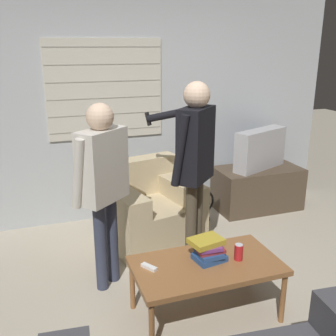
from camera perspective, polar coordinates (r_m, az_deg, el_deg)
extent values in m
plane|color=#B2A893|center=(3.27, 3.18, -20.28)|extent=(16.00, 16.00, 0.00)
cube|color=#ADB2B7|center=(4.58, -6.25, 8.28)|extent=(5.20, 0.06, 2.55)
cube|color=beige|center=(4.47, -9.09, 11.18)|extent=(1.29, 0.02, 1.09)
cube|color=gray|center=(4.53, -8.79, 5.47)|extent=(1.26, 0.00, 0.01)
cube|color=gray|center=(4.49, -8.89, 7.73)|extent=(1.26, 0.00, 0.01)
cube|color=gray|center=(4.47, -9.00, 10.01)|extent=(1.26, 0.00, 0.01)
cube|color=gray|center=(4.45, -9.11, 12.32)|extent=(1.26, 0.00, 0.01)
cube|color=gray|center=(4.43, -9.23, 14.65)|extent=(1.26, 0.00, 0.01)
cube|color=gray|center=(4.43, -9.35, 16.98)|extent=(1.26, 0.00, 0.01)
cube|color=#C6B289|center=(4.15, -2.43, -7.87)|extent=(1.04, 0.98, 0.45)
cube|color=#C6B289|center=(4.24, -4.50, -1.19)|extent=(0.91, 0.38, 0.39)
cube|color=#C6B289|center=(4.17, 1.42, -2.83)|extent=(0.41, 0.84, 0.20)
cube|color=#C6B289|center=(3.88, -6.70, -4.54)|extent=(0.41, 0.84, 0.20)
cube|color=brown|center=(3.02, 5.62, -13.91)|extent=(1.10, 0.60, 0.04)
cylinder|color=brown|center=(3.21, -5.20, -16.61)|extent=(0.04, 0.04, 0.41)
cylinder|color=brown|center=(3.54, 11.41, -13.33)|extent=(0.04, 0.04, 0.41)
cylinder|color=brown|center=(2.80, -2.38, -22.34)|extent=(0.04, 0.04, 0.41)
cylinder|color=brown|center=(3.18, 16.34, -17.67)|extent=(0.04, 0.04, 0.41)
cube|color=#4C3D2D|center=(5.10, 12.84, -2.86)|extent=(1.05, 0.56, 0.53)
cube|color=#B2B2B7|center=(4.95, 13.24, 2.67)|extent=(0.79, 0.48, 0.49)
cube|color=navy|center=(5.01, 12.28, 2.91)|extent=(0.62, 0.26, 0.40)
cylinder|color=#33384C|center=(3.38, -9.75, -11.22)|extent=(0.10, 0.10, 0.79)
cylinder|color=#33384C|center=(3.48, -8.10, -10.23)|extent=(0.10, 0.10, 0.79)
cube|color=beige|center=(3.16, -9.49, 0.33)|extent=(0.46, 0.43, 0.59)
sphere|color=beige|center=(3.07, -9.86, 7.32)|extent=(0.22, 0.22, 0.22)
cylinder|color=beige|center=(3.03, -12.93, -0.90)|extent=(0.15, 0.16, 0.56)
cylinder|color=beige|center=(3.46, -10.19, 3.93)|extent=(0.39, 0.44, 0.34)
cube|color=black|center=(3.65, -12.97, 2.24)|extent=(0.09, 0.09, 0.12)
cylinder|color=#4C4233|center=(3.58, 3.34, -8.59)|extent=(0.10, 0.10, 0.86)
cylinder|color=#4C4233|center=(3.70, 4.23, -7.73)|extent=(0.10, 0.10, 0.86)
cube|color=black|center=(3.38, 4.05, 3.40)|extent=(0.42, 0.42, 0.64)
sphere|color=beige|center=(3.30, 4.21, 10.54)|extent=(0.23, 0.23, 0.23)
cylinder|color=black|center=(3.21, 1.77, 2.47)|extent=(0.16, 0.16, 0.62)
cylinder|color=black|center=(3.65, 1.16, 7.95)|extent=(0.47, 0.49, 0.22)
cube|color=black|center=(3.80, -2.90, 7.14)|extent=(0.07, 0.07, 0.13)
cube|color=#284C89|center=(3.04, 6.02, -12.77)|extent=(0.25, 0.21, 0.04)
cube|color=#284C89|center=(3.01, 5.99, -12.26)|extent=(0.18, 0.18, 0.03)
cube|color=maroon|center=(3.01, 6.04, -11.58)|extent=(0.20, 0.16, 0.03)
cube|color=#75387F|center=(2.99, 5.78, -11.17)|extent=(0.19, 0.19, 0.03)
cube|color=gold|center=(2.98, 5.56, -10.52)|extent=(0.27, 0.22, 0.04)
cylinder|color=red|center=(3.06, 10.21, -11.94)|extent=(0.07, 0.07, 0.12)
cylinder|color=silver|center=(3.03, 10.28, -10.90)|extent=(0.06, 0.06, 0.00)
cube|color=white|center=(2.93, -2.76, -14.17)|extent=(0.10, 0.13, 0.02)
cylinder|color=black|center=(4.75, 4.89, -7.37)|extent=(0.20, 0.20, 0.02)
cylinder|color=black|center=(4.73, 4.91, -6.87)|extent=(0.03, 0.03, 0.07)
torus|color=black|center=(4.66, 4.96, -4.92)|extent=(0.30, 0.02, 0.30)
sphere|color=black|center=(4.66, 4.96, -4.92)|extent=(0.08, 0.08, 0.08)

